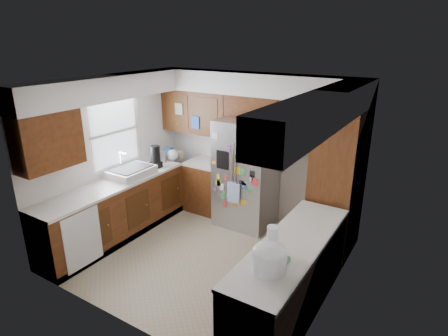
{
  "coord_description": "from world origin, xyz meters",
  "views": [
    {
      "loc": [
        2.74,
        -3.89,
        3.04
      ],
      "look_at": [
        0.1,
        0.35,
        1.27
      ],
      "focal_mm": 30.0,
      "sensor_mm": 36.0,
      "label": 1
    }
  ],
  "objects_px": {
    "fridge": "(246,173)",
    "paper_towel": "(272,238)",
    "rice_cooker": "(269,257)",
    "pantry": "(337,182)"
  },
  "relations": [
    {
      "from": "rice_cooker",
      "to": "paper_towel",
      "type": "xyz_separation_m",
      "value": [
        -0.13,
        0.36,
        -0.02
      ]
    },
    {
      "from": "pantry",
      "to": "paper_towel",
      "type": "distance_m",
      "value": 1.88
    },
    {
      "from": "fridge",
      "to": "paper_towel",
      "type": "height_order",
      "value": "fridge"
    },
    {
      "from": "fridge",
      "to": "rice_cooker",
      "type": "distance_m",
      "value": 2.74
    },
    {
      "from": "pantry",
      "to": "rice_cooker",
      "type": "distance_m",
      "value": 2.24
    },
    {
      "from": "pantry",
      "to": "rice_cooker",
      "type": "height_order",
      "value": "pantry"
    },
    {
      "from": "rice_cooker",
      "to": "paper_towel",
      "type": "distance_m",
      "value": 0.38
    },
    {
      "from": "fridge",
      "to": "paper_towel",
      "type": "xyz_separation_m",
      "value": [
        1.37,
        -1.93,
        0.16
      ]
    },
    {
      "from": "fridge",
      "to": "paper_towel",
      "type": "relative_size",
      "value": 6.59
    },
    {
      "from": "rice_cooker",
      "to": "paper_towel",
      "type": "bearing_deg",
      "value": 110.21
    }
  ]
}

